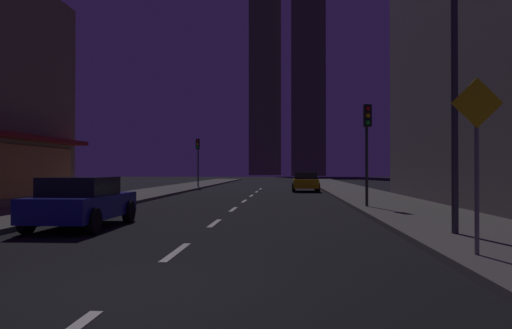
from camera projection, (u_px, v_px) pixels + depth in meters
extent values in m
cube|color=black|center=(259.00, 191.00, 38.52)|extent=(78.00, 136.00, 0.10)
cube|color=#605E59|center=(348.00, 190.00, 38.08)|extent=(4.00, 76.00, 0.15)
cube|color=#605E59|center=(172.00, 189.00, 38.97)|extent=(4.00, 76.00, 0.15)
cube|color=silver|center=(176.00, 252.00, 9.78)|extent=(0.16, 2.20, 0.01)
cube|color=silver|center=(215.00, 223.00, 14.97)|extent=(0.16, 2.20, 0.01)
cube|color=silver|center=(233.00, 209.00, 20.16)|extent=(0.16, 2.20, 0.01)
cube|color=silver|center=(244.00, 201.00, 25.35)|extent=(0.16, 2.20, 0.01)
cube|color=silver|center=(251.00, 196.00, 30.54)|extent=(0.16, 2.20, 0.01)
cube|color=silver|center=(257.00, 192.00, 35.73)|extent=(0.16, 2.20, 0.01)
cube|color=silver|center=(260.00, 189.00, 40.92)|extent=(0.16, 2.20, 0.01)
cube|color=#5C5845|center=(265.00, 52.00, 140.39)|extent=(8.98, 8.19, 71.24)
cube|color=#514D3D|center=(308.00, 29.00, 125.09)|extent=(8.50, 8.66, 75.63)
cube|color=navy|center=(83.00, 206.00, 13.89)|extent=(1.80, 4.20, 0.65)
cube|color=black|center=(80.00, 187.00, 13.70)|extent=(1.64, 2.00, 0.55)
cylinder|color=black|center=(74.00, 211.00, 15.34)|extent=(0.22, 0.68, 0.68)
cylinder|color=black|center=(129.00, 212.00, 15.23)|extent=(0.22, 0.68, 0.68)
cylinder|color=black|center=(27.00, 221.00, 12.55)|extent=(0.22, 0.68, 0.68)
cylinder|color=black|center=(93.00, 221.00, 12.44)|extent=(0.22, 0.68, 0.68)
sphere|color=white|center=(93.00, 200.00, 15.97)|extent=(0.18, 0.18, 0.18)
sphere|color=white|center=(125.00, 200.00, 15.90)|extent=(0.18, 0.18, 0.18)
cube|color=gold|center=(305.00, 183.00, 36.36)|extent=(1.80, 4.20, 0.65)
cube|color=black|center=(305.00, 176.00, 36.16)|extent=(1.64, 2.00, 0.55)
cylinder|color=black|center=(293.00, 186.00, 37.81)|extent=(0.22, 0.68, 0.68)
cylinder|color=black|center=(316.00, 186.00, 37.70)|extent=(0.22, 0.68, 0.68)
cylinder|color=black|center=(294.00, 188.00, 35.01)|extent=(0.22, 0.68, 0.68)
cylinder|color=black|center=(318.00, 188.00, 34.90)|extent=(0.22, 0.68, 0.68)
sphere|color=white|center=(297.00, 182.00, 38.44)|extent=(0.18, 0.18, 0.18)
sphere|color=white|center=(311.00, 182.00, 38.37)|extent=(0.18, 0.18, 0.18)
cylinder|color=#B2B2B2|center=(115.00, 196.00, 22.97)|extent=(0.22, 0.22, 0.55)
sphere|color=#B2B2B2|center=(115.00, 190.00, 22.97)|extent=(0.21, 0.21, 0.21)
cylinder|color=#B2B2B2|center=(115.00, 201.00, 22.96)|extent=(0.30, 0.30, 0.06)
cylinder|color=#B2B2B2|center=(111.00, 195.00, 22.98)|extent=(0.10, 0.10, 0.10)
cylinder|color=#B2B2B2|center=(118.00, 195.00, 22.96)|extent=(0.10, 0.10, 0.10)
cylinder|color=#2D2D2D|center=(367.00, 155.00, 20.01)|extent=(0.12, 0.12, 4.20)
cube|color=black|center=(367.00, 116.00, 19.82)|extent=(0.32, 0.24, 0.90)
sphere|color=red|center=(368.00, 108.00, 19.69)|extent=(0.18, 0.18, 0.18)
sphere|color=#F2B20C|center=(368.00, 115.00, 19.69)|extent=(0.18, 0.18, 0.18)
sphere|color=#19D833|center=(368.00, 122.00, 19.69)|extent=(0.18, 0.18, 0.18)
cylinder|color=#2D2D2D|center=(198.00, 163.00, 42.41)|extent=(0.12, 0.12, 4.20)
cube|color=black|center=(198.00, 144.00, 42.23)|extent=(0.32, 0.24, 0.90)
sphere|color=red|center=(197.00, 141.00, 42.10)|extent=(0.18, 0.18, 0.18)
sphere|color=#F2B20C|center=(197.00, 144.00, 42.10)|extent=(0.18, 0.18, 0.18)
sphere|color=#19D833|center=(197.00, 147.00, 42.09)|extent=(0.18, 0.18, 0.18)
cylinder|color=#38383D|center=(455.00, 96.00, 11.56)|extent=(0.16, 0.16, 6.50)
cylinder|color=slate|center=(477.00, 187.00, 8.67)|extent=(0.08, 0.08, 2.40)
cube|color=yellow|center=(477.00, 103.00, 8.66)|extent=(0.91, 0.03, 0.91)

